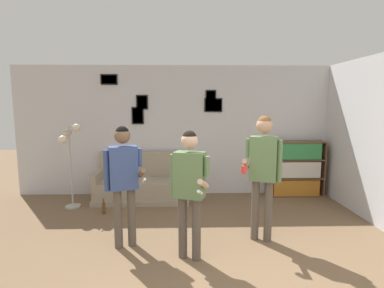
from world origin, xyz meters
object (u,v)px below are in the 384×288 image
at_px(person_player_foreground_center, 189,182).
at_px(bottle_on_floor, 104,208).
at_px(floor_lamp, 70,150).
at_px(couch, 143,185).
at_px(person_player_foreground_left, 123,174).
at_px(person_watcher_holding_cup, 263,164).
at_px(bookshelf, 295,169).

distance_m(person_player_foreground_center, bottle_on_floor, 2.32).
bearing_deg(floor_lamp, couch, 18.68).
bearing_deg(floor_lamp, person_player_foreground_left, -50.85).
xyz_separation_m(couch, person_watcher_holding_cup, (1.92, -1.86, 0.79)).
bearing_deg(couch, person_player_foreground_center, -68.94).
relative_size(couch, person_watcher_holding_cup, 1.05).
relative_size(couch, floor_lamp, 1.19).
bearing_deg(person_player_foreground_center, bottle_on_floor, 133.45).
height_order(bookshelf, person_player_foreground_center, person_player_foreground_center).
relative_size(bookshelf, person_player_foreground_center, 0.72).
relative_size(couch, bottle_on_floor, 6.63).
xyz_separation_m(couch, bottle_on_floor, (-0.58, -0.78, -0.19)).
distance_m(bookshelf, bottle_on_floor, 3.89).
height_order(couch, floor_lamp, floor_lamp).
bearing_deg(person_player_foreground_center, bookshelf, 48.18).
distance_m(person_player_foreground_center, person_watcher_holding_cup, 1.14).
height_order(couch, person_watcher_holding_cup, person_watcher_holding_cup).
relative_size(couch, bookshelf, 1.61).
bearing_deg(person_player_foreground_left, couch, 91.10).
xyz_separation_m(person_player_foreground_left, person_watcher_holding_cup, (1.89, 0.14, 0.09)).
height_order(bookshelf, floor_lamp, floor_lamp).
height_order(floor_lamp, person_player_foreground_center, person_player_foreground_center).
height_order(bookshelf, bottle_on_floor, bookshelf).
bearing_deg(person_player_foreground_center, person_watcher_holding_cup, 25.16).
distance_m(couch, bottle_on_floor, 0.99).
bearing_deg(bottle_on_floor, person_player_foreground_left, -63.25).
relative_size(floor_lamp, person_watcher_holding_cup, 0.89).
height_order(bookshelf, person_player_foreground_left, person_player_foreground_left).
xyz_separation_m(bookshelf, person_watcher_holding_cup, (-1.24, -2.05, 0.52)).
relative_size(couch, person_player_foreground_left, 1.13).
bearing_deg(person_player_foreground_left, bookshelf, 35.04).
distance_m(floor_lamp, person_player_foreground_center, 2.88).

